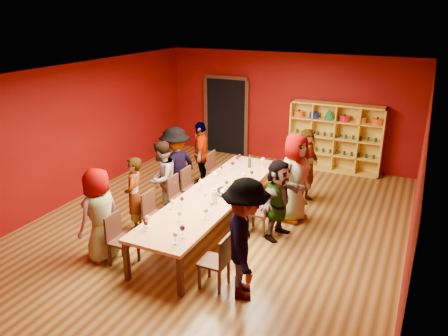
# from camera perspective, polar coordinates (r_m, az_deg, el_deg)

# --- Properties ---
(room_shell) EXTENTS (7.10, 9.10, 3.04)m
(room_shell) POSITION_cam_1_polar(r_m,az_deg,el_deg) (8.14, -1.23, 1.56)
(room_shell) COLOR #553916
(room_shell) RESTS_ON ground
(tasting_table) EXTENTS (1.10, 4.50, 0.75)m
(tasting_table) POSITION_cam_1_polar(r_m,az_deg,el_deg) (8.43, -1.19, -3.60)
(tasting_table) COLOR tan
(tasting_table) RESTS_ON ground
(doorway) EXTENTS (1.40, 0.17, 2.30)m
(doorway) POSITION_cam_1_polar(r_m,az_deg,el_deg) (12.84, 0.37, 6.81)
(doorway) COLOR black
(doorway) RESTS_ON ground
(shelving_unit) EXTENTS (2.40, 0.40, 1.80)m
(shelving_unit) POSITION_cam_1_polar(r_m,az_deg,el_deg) (11.83, 14.36, 4.29)
(shelving_unit) COLOR gold
(shelving_unit) RESTS_ON ground
(chair_person_left_0) EXTENTS (0.42, 0.42, 0.89)m
(chair_person_left_0) POSITION_cam_1_polar(r_m,az_deg,el_deg) (7.62, -13.55, -8.69)
(chair_person_left_0) COLOR #321A10
(chair_person_left_0) RESTS_ON ground
(person_left_0) EXTENTS (0.55, 0.86, 1.65)m
(person_left_0) POSITION_cam_1_polar(r_m,az_deg,el_deg) (7.69, -15.94, -5.89)
(person_left_0) COLOR beige
(person_left_0) RESTS_ON ground
(chair_person_left_1) EXTENTS (0.42, 0.42, 0.89)m
(chair_person_left_1) POSITION_cam_1_polar(r_m,az_deg,el_deg) (8.34, -9.19, -5.70)
(chair_person_left_1) COLOR #321A10
(chair_person_left_1) RESTS_ON ground
(person_left_1) EXTENTS (0.59, 0.67, 1.51)m
(person_left_1) POSITION_cam_1_polar(r_m,az_deg,el_deg) (8.46, -11.64, -3.54)
(person_left_1) COLOR #5072A6
(person_left_1) RESTS_ON ground
(chair_person_left_2) EXTENTS (0.42, 0.42, 0.89)m
(chair_person_left_2) POSITION_cam_1_polar(r_m,az_deg,el_deg) (9.02, -6.04, -3.49)
(chair_person_left_2) COLOR #321A10
(chair_person_left_2) RESTS_ON ground
(person_left_2) EXTENTS (0.49, 0.80, 1.58)m
(person_left_2) POSITION_cam_1_polar(r_m,az_deg,el_deg) (9.09, -8.11, -1.36)
(person_left_2) COLOR #151A3B
(person_left_2) RESTS_ON ground
(chair_person_left_3) EXTENTS (0.42, 0.42, 0.89)m
(chair_person_left_3) POSITION_cam_1_polar(r_m,az_deg,el_deg) (9.44, -4.38, -2.32)
(chair_person_left_3) COLOR #321A10
(chair_person_left_3) RESTS_ON ground
(person_left_3) EXTENTS (0.69, 1.20, 1.75)m
(person_left_3) POSITION_cam_1_polar(r_m,az_deg,el_deg) (9.47, -6.33, 0.16)
(person_left_3) COLOR silver
(person_left_3) RESTS_ON ground
(chair_person_left_4) EXTENTS (0.42, 0.42, 0.89)m
(chair_person_left_4) POSITION_cam_1_polar(r_m,az_deg,el_deg) (10.43, -1.14, -0.02)
(chair_person_left_4) COLOR #321A10
(chair_person_left_4) RESTS_ON ground
(person_left_4) EXTENTS (0.73, 1.02, 1.59)m
(person_left_4) POSITION_cam_1_polar(r_m,az_deg,el_deg) (10.49, -3.01, 1.83)
(person_left_4) COLOR silver
(person_left_4) RESTS_ON ground
(chair_person_right_0) EXTENTS (0.42, 0.42, 0.89)m
(chair_person_right_0) POSITION_cam_1_polar(r_m,az_deg,el_deg) (6.81, -0.69, -11.81)
(chair_person_right_0) COLOR #321A10
(chair_person_right_0) RESTS_ON ground
(person_right_0) EXTENTS (0.94, 1.31, 1.88)m
(person_right_0) POSITION_cam_1_polar(r_m,az_deg,el_deg) (6.43, 2.79, -9.31)
(person_right_0) COLOR #D18C90
(person_right_0) RESTS_ON ground
(chair_person_right_2) EXTENTS (0.42, 0.42, 0.89)m
(chair_person_right_2) POSITION_cam_1_polar(r_m,az_deg,el_deg) (8.37, 5.08, -5.41)
(chair_person_right_2) COLOR #321A10
(chair_person_right_2) RESTS_ON ground
(person_right_2) EXTENTS (0.75, 1.48, 1.54)m
(person_right_2) POSITION_cam_1_polar(r_m,az_deg,el_deg) (8.17, 7.10, -4.05)
(person_right_2) COLOR silver
(person_right_2) RESTS_ON ground
(chair_person_right_3) EXTENTS (0.42, 0.42, 0.89)m
(chair_person_right_3) POSITION_cam_1_polar(r_m,az_deg,el_deg) (9.07, 6.88, -3.37)
(chair_person_right_3) COLOR #321A10
(chair_person_right_3) RESTS_ON ground
(person_right_3) EXTENTS (0.71, 0.99, 1.81)m
(person_right_3) POSITION_cam_1_polar(r_m,az_deg,el_deg) (8.82, 9.16, -1.30)
(person_right_3) COLOR #504F55
(person_right_3) RESTS_ON ground
(chair_person_right_4) EXTENTS (0.42, 0.42, 0.89)m
(chair_person_right_4) POSITION_cam_1_polar(r_m,az_deg,el_deg) (9.94, 8.68, -1.31)
(chair_person_right_4) COLOR #321A10
(chair_person_right_4) RESTS_ON ground
(person_right_4) EXTENTS (0.48, 0.64, 1.68)m
(person_right_4) POSITION_cam_1_polar(r_m,az_deg,el_deg) (9.73, 10.91, 0.24)
(person_right_4) COLOR #141B37
(person_right_4) RESTS_ON ground
(wine_glass_0) EXTENTS (0.08, 0.08, 0.19)m
(wine_glass_0) POSITION_cam_1_polar(r_m,az_deg,el_deg) (9.91, 1.74, 1.29)
(wine_glass_0) COLOR white
(wine_glass_0) RESTS_ON tasting_table
(wine_glass_1) EXTENTS (0.07, 0.07, 0.18)m
(wine_glass_1) POSITION_cam_1_polar(r_m,az_deg,el_deg) (7.77, -6.78, -4.45)
(wine_glass_1) COLOR white
(wine_glass_1) RESTS_ON tasting_table
(wine_glass_2) EXTENTS (0.08, 0.08, 0.21)m
(wine_glass_2) POSITION_cam_1_polar(r_m,az_deg,el_deg) (7.36, -2.41, -5.61)
(wine_glass_2) COLOR white
(wine_glass_2) RESTS_ON tasting_table
(wine_glass_3) EXTENTS (0.07, 0.07, 0.18)m
(wine_glass_3) POSITION_cam_1_polar(r_m,az_deg,el_deg) (8.55, 0.35, -1.95)
(wine_glass_3) COLOR white
(wine_glass_3) RESTS_ON tasting_table
(wine_glass_4) EXTENTS (0.07, 0.07, 0.18)m
(wine_glass_4) POSITION_cam_1_polar(r_m,az_deg,el_deg) (7.09, -10.17, -7.15)
(wine_glass_4) COLOR white
(wine_glass_4) RESTS_ON tasting_table
(wine_glass_5) EXTENTS (0.08, 0.08, 0.20)m
(wine_glass_5) POSITION_cam_1_polar(r_m,az_deg,el_deg) (9.27, -0.47, -0.03)
(wine_glass_5) COLOR white
(wine_glass_5) RESTS_ON tasting_table
(wine_glass_6) EXTENTS (0.09, 0.09, 0.21)m
(wine_glass_6) POSITION_cam_1_polar(r_m,az_deg,el_deg) (6.82, -5.46, -7.88)
(wine_glass_6) COLOR white
(wine_glass_6) RESTS_ON tasting_table
(wine_glass_7) EXTENTS (0.08, 0.08, 0.20)m
(wine_glass_7) POSITION_cam_1_polar(r_m,az_deg,el_deg) (8.56, -3.04, -1.81)
(wine_glass_7) COLOR white
(wine_glass_7) RESTS_ON tasting_table
(wine_glass_8) EXTENTS (0.09, 0.09, 0.22)m
(wine_glass_8) POSITION_cam_1_polar(r_m,az_deg,el_deg) (8.17, 0.20, -2.79)
(wine_glass_8) COLOR white
(wine_glass_8) RESTS_ON tasting_table
(wine_glass_9) EXTENTS (0.09, 0.09, 0.22)m
(wine_glass_9) POSITION_cam_1_polar(r_m,az_deg,el_deg) (7.19, -9.98, -6.52)
(wine_glass_9) COLOR white
(wine_glass_9) RESTS_ON tasting_table
(wine_glass_10) EXTENTS (0.08, 0.08, 0.20)m
(wine_glass_10) POSITION_cam_1_polar(r_m,az_deg,el_deg) (9.54, 1.15, 0.58)
(wine_glass_10) COLOR white
(wine_glass_10) RESTS_ON tasting_table
(wine_glass_11) EXTENTS (0.08, 0.08, 0.21)m
(wine_glass_11) POSITION_cam_1_polar(r_m,az_deg,el_deg) (7.61, -1.63, -4.69)
(wine_glass_11) COLOR white
(wine_glass_11) RESTS_ON tasting_table
(wine_glass_12) EXTENTS (0.07, 0.07, 0.18)m
(wine_glass_12) POSITION_cam_1_polar(r_m,az_deg,el_deg) (8.02, -2.44, -3.49)
(wine_glass_12) COLOR white
(wine_glass_12) RESTS_ON tasting_table
(wine_glass_13) EXTENTS (0.09, 0.09, 0.22)m
(wine_glass_13) POSITION_cam_1_polar(r_m,az_deg,el_deg) (8.34, 1.33, -2.32)
(wine_glass_13) COLOR white
(wine_glass_13) RESTS_ON tasting_table
(wine_glass_14) EXTENTS (0.09, 0.09, 0.22)m
(wine_glass_14) POSITION_cam_1_polar(r_m,az_deg,el_deg) (8.86, 2.61, -0.95)
(wine_glass_14) COLOR white
(wine_glass_14) RESTS_ON tasting_table
(wine_glass_15) EXTENTS (0.09, 0.09, 0.22)m
(wine_glass_15) POSITION_cam_1_polar(r_m,az_deg,el_deg) (9.74, 5.05, 1.01)
(wine_glass_15) COLOR white
(wine_glass_15) RESTS_ON tasting_table
(wine_glass_16) EXTENTS (0.07, 0.07, 0.18)m
(wine_glass_16) POSITION_cam_1_polar(r_m,az_deg,el_deg) (10.09, 2.04, 1.57)
(wine_glass_16) COLOR white
(wine_glass_16) RESTS_ON tasting_table
(wine_glass_17) EXTENTS (0.08, 0.08, 0.20)m
(wine_glass_17) POSITION_cam_1_polar(r_m,az_deg,el_deg) (7.31, -5.79, -5.94)
(wine_glass_17) COLOR white
(wine_glass_17) RESTS_ON tasting_table
(wine_glass_18) EXTENTS (0.07, 0.07, 0.18)m
(wine_glass_18) POSITION_cam_1_polar(r_m,az_deg,el_deg) (9.88, 5.17, 1.10)
(wine_glass_18) COLOR white
(wine_glass_18) RESTS_ON tasting_table
(wine_glass_19) EXTENTS (0.07, 0.07, 0.18)m
(wine_glass_19) POSITION_cam_1_polar(r_m,az_deg,el_deg) (7.86, -5.52, -4.07)
(wine_glass_19) COLOR white
(wine_glass_19) RESTS_ON tasting_table
(wine_glass_20) EXTENTS (0.07, 0.07, 0.18)m
(wine_glass_20) POSITION_cam_1_polar(r_m,az_deg,el_deg) (9.20, -0.59, -0.27)
(wine_glass_20) COLOR white
(wine_glass_20) RESTS_ON tasting_table
(wine_glass_21) EXTENTS (0.08, 0.08, 0.19)m
(wine_glass_21) POSITION_cam_1_polar(r_m,az_deg,el_deg) (9.05, 3.64, -0.61)
(wine_glass_21) COLOR white
(wine_glass_21) RESTS_ON tasting_table
(wine_glass_22) EXTENTS (0.08, 0.08, 0.21)m
(wine_glass_22) POSITION_cam_1_polar(r_m,az_deg,el_deg) (6.66, -6.39, -8.69)
(wine_glass_22) COLOR white
(wine_glass_22) RESTS_ON tasting_table
(wine_glass_23) EXTENTS (0.08, 0.08, 0.20)m
(wine_glass_23) POSITION_cam_1_polar(r_m,az_deg,el_deg) (8.46, -2.89, -2.12)
(wine_glass_23) COLOR white
(wine_glass_23) RESTS_ON tasting_table
(spittoon_bowl) EXTENTS (0.31, 0.31, 0.17)m
(spittoon_bowl) POSITION_cam_1_polar(r_m,az_deg,el_deg) (8.31, 0.02, -3.03)
(spittoon_bowl) COLOR #B4B7BB
(spittoon_bowl) RESTS_ON tasting_table
(carafe_a) EXTENTS (0.12, 0.12, 0.25)m
(carafe_a) POSITION_cam_1_polar(r_m,az_deg,el_deg) (8.81, -1.22, -1.38)
(carafe_a) COLOR white
(carafe_a) RESTS_ON tasting_table
(carafe_b) EXTENTS (0.14, 0.14, 0.29)m
(carafe_b) POSITION_cam_1_polar(r_m,az_deg,el_deg) (7.92, -1.27, -3.81)
(carafe_b) COLOR white
(carafe_b) RESTS_ON tasting_table
(wine_bottle) EXTENTS (0.08, 0.08, 0.29)m
(wine_bottle) POSITION_cam_1_polar(r_m,az_deg,el_deg) (9.71, 3.36, 0.69)
(wine_bottle) COLOR #14391B
(wine_bottle) RESTS_ON tasting_table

